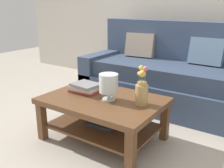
{
  "coord_description": "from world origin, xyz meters",
  "views": [
    {
      "loc": [
        1.32,
        -2.21,
        1.27
      ],
      "look_at": [
        -0.01,
        -0.24,
        0.52
      ],
      "focal_mm": 41.2,
      "sensor_mm": 36.0,
      "label": 1
    }
  ],
  "objects_px": {
    "coffee_table": "(103,110)",
    "glass_hurricane_vase": "(109,84)",
    "couch": "(167,77)",
    "flower_pitcher": "(142,90)",
    "book_stack_main": "(85,88)"
  },
  "relations": [
    {
      "from": "coffee_table",
      "to": "glass_hurricane_vase",
      "type": "height_order",
      "value": "glass_hurricane_vase"
    },
    {
      "from": "couch",
      "to": "flower_pitcher",
      "type": "height_order",
      "value": "couch"
    },
    {
      "from": "book_stack_main",
      "to": "coffee_table",
      "type": "bearing_deg",
      "value": -6.52
    },
    {
      "from": "book_stack_main",
      "to": "glass_hurricane_vase",
      "type": "height_order",
      "value": "glass_hurricane_vase"
    },
    {
      "from": "couch",
      "to": "book_stack_main",
      "type": "height_order",
      "value": "couch"
    },
    {
      "from": "couch",
      "to": "flower_pitcher",
      "type": "xyz_separation_m",
      "value": [
        0.23,
        -1.14,
        0.19
      ]
    },
    {
      "from": "coffee_table",
      "to": "book_stack_main",
      "type": "height_order",
      "value": "book_stack_main"
    },
    {
      "from": "flower_pitcher",
      "to": "couch",
      "type": "bearing_deg",
      "value": 101.44
    },
    {
      "from": "flower_pitcher",
      "to": "glass_hurricane_vase",
      "type": "bearing_deg",
      "value": -167.17
    },
    {
      "from": "coffee_table",
      "to": "flower_pitcher",
      "type": "xyz_separation_m",
      "value": [
        0.37,
        0.06,
        0.25
      ]
    },
    {
      "from": "couch",
      "to": "flower_pitcher",
      "type": "bearing_deg",
      "value": -78.56
    },
    {
      "from": "coffee_table",
      "to": "book_stack_main",
      "type": "distance_m",
      "value": 0.3
    },
    {
      "from": "glass_hurricane_vase",
      "to": "flower_pitcher",
      "type": "xyz_separation_m",
      "value": [
        0.3,
        0.07,
        -0.02
      ]
    },
    {
      "from": "couch",
      "to": "flower_pitcher",
      "type": "relative_size",
      "value": 6.05
    },
    {
      "from": "glass_hurricane_vase",
      "to": "coffee_table",
      "type": "bearing_deg",
      "value": 172.88
    }
  ]
}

